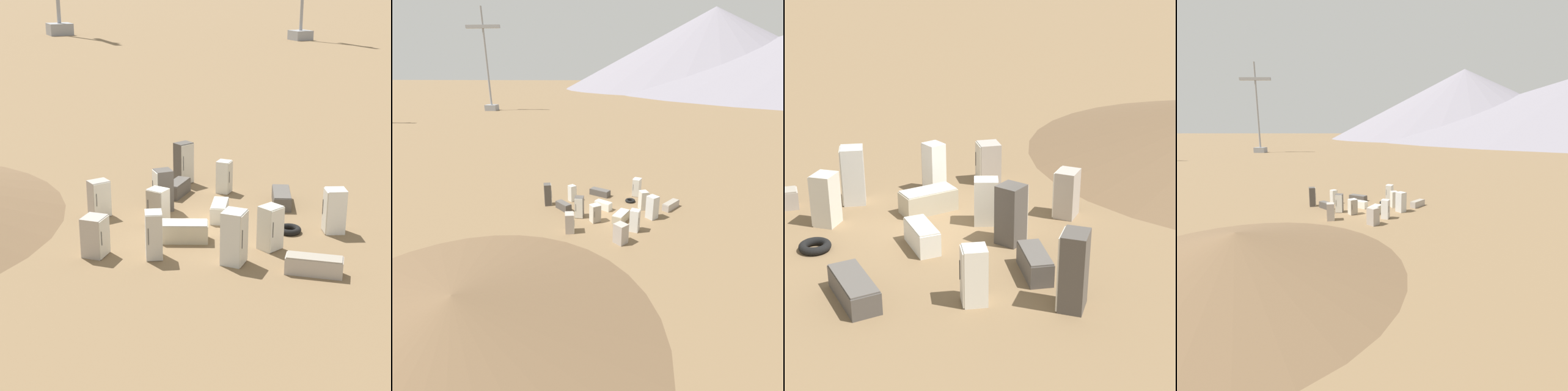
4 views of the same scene
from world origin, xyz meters
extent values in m
plane|color=brown|center=(0.00, 0.00, 0.00)|extent=(1000.00, 1000.00, 0.00)
cone|color=gray|center=(-71.30, -227.67, 26.84)|extent=(210.86, 210.86, 53.67)
cone|color=brown|center=(6.15, 12.71, 1.17)|extent=(18.34, 18.34, 2.34)
cube|color=gray|center=(36.72, -73.16, 0.84)|extent=(3.37, 3.37, 1.69)
cylinder|color=gray|center=(36.72, -73.16, 14.90)|extent=(0.56, 0.56, 26.42)
cube|color=gray|center=(36.72, -73.16, 23.05)|extent=(9.84, 0.84, 0.84)
cube|color=silver|center=(-3.68, 0.00, 0.94)|extent=(1.03, 1.03, 1.87)
cube|color=beige|center=(-3.95, -0.25, 0.94)|extent=(0.52, 0.57, 1.80)
cylinder|color=#2D2D2D|center=(-4.16, -0.07, 1.03)|extent=(0.02, 0.02, 0.66)
cube|color=white|center=(-2.83, -4.75, 0.85)|extent=(0.89, 0.92, 1.71)
cube|color=beige|center=(-2.69, -4.40, 0.85)|extent=(0.61, 0.28, 1.64)
cylinder|color=#2D2D2D|center=(-2.46, -4.46, 0.94)|extent=(0.02, 0.02, 0.60)
cube|color=#A89E93|center=(-1.09, 4.04, 0.71)|extent=(1.06, 1.06, 1.42)
cube|color=beige|center=(-1.35, 3.77, 0.71)|extent=(0.58, 0.55, 1.37)
cylinder|color=#2D2D2D|center=(-1.57, 3.94, 0.78)|extent=(0.02, 0.02, 0.50)
cube|color=silver|center=(3.10, -3.12, 0.73)|extent=(0.79, 0.79, 1.45)
cube|color=beige|center=(2.87, -3.32, 0.73)|extent=(0.39, 0.43, 1.39)
cylinder|color=#2D2D2D|center=(2.72, -3.19, 0.80)|extent=(0.02, 0.02, 0.51)
cube|color=#4C4742|center=(5.11, -2.05, 0.96)|extent=(0.75, 0.88, 1.92)
cube|color=beige|center=(4.82, -2.13, 0.96)|extent=(0.23, 0.71, 1.85)
cylinder|color=#2D2D2D|center=(4.72, -1.88, 1.06)|extent=(0.02, 0.02, 0.67)
cube|color=#4C4742|center=(2.11, 0.18, 0.86)|extent=(0.71, 0.71, 1.73)
cube|color=silver|center=(2.13, 0.53, 0.86)|extent=(0.65, 0.08, 1.66)
cylinder|color=#2D2D2D|center=(2.37, 0.55, 0.95)|extent=(0.02, 0.02, 0.61)
cube|color=beige|center=(0.80, 0.93, 0.71)|extent=(0.92, 0.89, 1.42)
cube|color=gray|center=(0.63, 1.19, 0.71)|extent=(0.59, 0.41, 1.36)
cylinder|color=#2D2D2D|center=(0.82, 1.35, 0.78)|extent=(0.02, 0.02, 0.50)
cube|color=silver|center=(0.22, -1.46, 0.33)|extent=(1.55, 1.30, 0.66)
cube|color=beige|center=(0.22, -1.46, 0.68)|extent=(1.49, 1.25, 0.04)
cube|color=beige|center=(-3.15, -1.74, 0.80)|extent=(0.80, 0.87, 1.60)
cube|color=silver|center=(-3.46, -1.84, 0.80)|extent=(0.24, 0.67, 1.54)
cylinder|color=#2D2D2D|center=(-3.57, -1.61, 0.88)|extent=(0.02, 0.02, 0.56)
cube|color=#A89E93|center=(2.58, 2.77, 0.74)|extent=(0.72, 0.86, 1.48)
cube|color=silver|center=(2.26, 2.72, 0.74)|extent=(0.15, 0.74, 1.42)
cylinder|color=#2D2D2D|center=(2.19, 2.98, 0.82)|extent=(0.02, 0.02, 0.52)
cube|color=white|center=(-2.14, 2.27, 0.84)|extent=(0.77, 0.73, 1.68)
cube|color=#BCB7AD|center=(-2.45, 2.37, 0.84)|extent=(0.21, 0.53, 1.62)
cylinder|color=#2D2D2D|center=(-2.42, 2.57, 0.93)|extent=(0.02, 0.02, 0.59)
cube|color=#A89E93|center=(-5.54, -1.98, 0.29)|extent=(1.64, 1.83, 0.58)
cube|color=gray|center=(-5.54, -1.98, 0.60)|extent=(1.57, 1.75, 0.04)
cube|color=#4C4742|center=(3.59, -1.10, 0.30)|extent=(1.50, 1.53, 0.60)
cube|color=#56514C|center=(3.59, -1.10, 0.62)|extent=(1.44, 1.47, 0.04)
cube|color=#4C4742|center=(0.62, -4.58, 0.28)|extent=(2.03, 1.56, 0.56)
cube|color=#56514C|center=(0.62, -4.58, 0.58)|extent=(1.95, 1.50, 0.04)
cube|color=#B2A88E|center=(-1.22, 0.72, 0.34)|extent=(1.46, 1.90, 0.69)
cube|color=#BCB7AD|center=(-1.22, 0.72, 0.71)|extent=(1.40, 1.82, 0.04)
torus|color=black|center=(-2.16, -3.21, 0.11)|extent=(0.90, 0.90, 0.23)
camera|label=1|loc=(-21.44, 9.64, 9.38)|focal=60.00mm
camera|label=2|loc=(-0.20, 22.34, 10.82)|focal=28.00mm
camera|label=3|loc=(10.57, -14.30, 8.04)|focal=60.00mm
camera|label=4|loc=(-1.29, 27.92, 7.69)|focal=28.00mm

